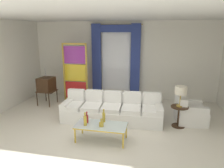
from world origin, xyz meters
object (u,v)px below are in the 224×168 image
at_px(vintage_tv, 46,85).
at_px(peacock_figurine, 81,99).
at_px(couch_white_long, 112,110).
at_px(bottle_amber_squat, 101,124).
at_px(stained_glass_divider, 75,74).
at_px(armchair_white, 189,113).
at_px(coffee_table, 101,126).
at_px(table_lamp_brass, 181,91).
at_px(round_side_table, 179,115).
at_px(bottle_crystal_tall, 104,117).
at_px(bottle_ruby_flask, 85,120).
at_px(bottle_blue_decanter, 87,118).

distance_m(vintage_tv, peacock_figurine, 1.35).
bearing_deg(couch_white_long, vintage_tv, 160.99).
bearing_deg(bottle_amber_squat, stained_glass_divider, 121.78).
bearing_deg(peacock_figurine, vintage_tv, -172.06).
relative_size(bottle_amber_squat, armchair_white, 0.22).
xyz_separation_m(couch_white_long, armchair_white, (2.22, 0.29, -0.02)).
height_order(coffee_table, table_lamp_brass, table_lamp_brass).
distance_m(peacock_figurine, round_side_table, 3.51).
xyz_separation_m(couch_white_long, table_lamp_brass, (1.91, -0.07, 0.72)).
bearing_deg(couch_white_long, bottle_crystal_tall, -89.03).
xyz_separation_m(peacock_figurine, round_side_table, (3.31, -1.15, 0.14)).
bearing_deg(peacock_figurine, armchair_white, -12.35).
xyz_separation_m(couch_white_long, stained_glass_divider, (-1.73, 1.48, 0.75)).
bearing_deg(couch_white_long, stained_glass_divider, 139.53).
relative_size(stained_glass_divider, table_lamp_brass, 3.86).
height_order(peacock_figurine, table_lamp_brass, table_lamp_brass).
height_order(couch_white_long, bottle_amber_squat, couch_white_long).
relative_size(coffee_table, round_side_table, 2.08).
distance_m(bottle_ruby_flask, peacock_figurine, 2.69).
distance_m(bottle_crystal_tall, bottle_ruby_flask, 0.48).
height_order(vintage_tv, armchair_white, vintage_tv).
bearing_deg(bottle_amber_squat, table_lamp_brass, 34.21).
bearing_deg(bottle_blue_decanter, peacock_figurine, 113.83).
height_order(coffee_table, stained_glass_divider, stained_glass_divider).
xyz_separation_m(coffee_table, peacock_figurine, (-1.39, 2.36, -0.15)).
distance_m(coffee_table, armchair_white, 2.72).
xyz_separation_m(bottle_amber_squat, bottle_ruby_flask, (-0.39, -0.03, 0.07)).
distance_m(bottle_crystal_tall, bottle_amber_squat, 0.27).
bearing_deg(vintage_tv, couch_white_long, -19.01).
relative_size(bottle_blue_decanter, bottle_amber_squat, 1.49).
bearing_deg(round_side_table, bottle_amber_squat, -145.79).
bearing_deg(bottle_amber_squat, bottle_crystal_tall, 91.44).
bearing_deg(vintage_tv, stained_glass_divider, 32.40).
bearing_deg(bottle_ruby_flask, stained_glass_divider, 115.50).
relative_size(bottle_crystal_tall, table_lamp_brass, 0.59).
relative_size(couch_white_long, stained_glass_divider, 1.35).
height_order(armchair_white, peacock_figurine, armchair_white).
xyz_separation_m(bottle_ruby_flask, round_side_table, (2.28, 1.31, -0.19)).
relative_size(couch_white_long, table_lamp_brass, 5.19).
xyz_separation_m(bottle_blue_decanter, bottle_crystal_tall, (0.39, 0.13, 0.02)).
bearing_deg(stained_glass_divider, round_side_table, -23.05).
distance_m(couch_white_long, bottle_crystal_tall, 1.12).
height_order(bottle_amber_squat, armchair_white, armchair_white).
height_order(coffee_table, armchair_white, armchair_white).
distance_m(couch_white_long, round_side_table, 1.92).
height_order(couch_white_long, vintage_tv, vintage_tv).
height_order(bottle_blue_decanter, bottle_ruby_flask, bottle_ruby_flask).
bearing_deg(round_side_table, coffee_table, -147.88).
xyz_separation_m(armchair_white, stained_glass_divider, (-3.96, 1.19, 0.77)).
bearing_deg(table_lamp_brass, coffee_table, -147.88).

